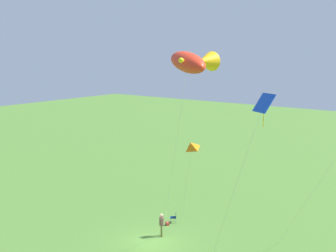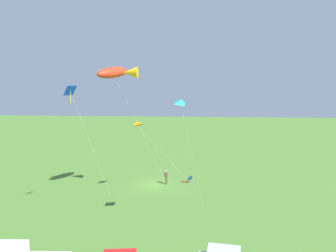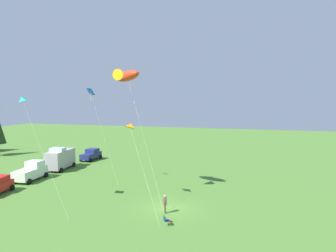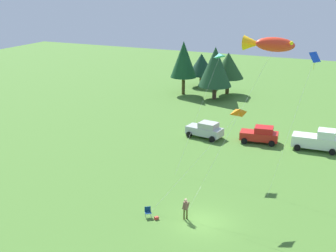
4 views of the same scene
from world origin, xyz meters
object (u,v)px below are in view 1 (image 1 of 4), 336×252
at_px(backpack_on_grass, 167,224).
at_px(kite_delta_orange, 191,146).
at_px(kite_large_fish, 192,62).
at_px(kite_diamond_blue, 262,111).
at_px(folding_chair, 174,217).
at_px(person_kite_flyer, 161,223).

distance_m(backpack_on_grass, kite_delta_orange, 10.50).
bearing_deg(kite_large_fish, kite_diamond_blue, 65.11).
height_order(folding_chair, kite_diamond_blue, kite_diamond_blue).
xyz_separation_m(person_kite_flyer, kite_diamond_blue, (6.96, 11.14, 10.00)).
height_order(kite_delta_orange, kite_diamond_blue, kite_diamond_blue).
distance_m(kite_delta_orange, kite_diamond_blue, 8.63).
bearing_deg(backpack_on_grass, kite_delta_orange, 48.94).
bearing_deg(backpack_on_grass, person_kite_flyer, 26.12).
height_order(folding_chair, kite_delta_orange, kite_delta_orange).
xyz_separation_m(backpack_on_grass, kite_delta_orange, (4.67, 5.37, 7.72)).
bearing_deg(person_kite_flyer, kite_delta_orange, 110.54).
relative_size(person_kite_flyer, folding_chair, 2.12).
bearing_deg(kite_large_fish, kite_delta_orange, -144.17).
height_order(person_kite_flyer, kite_delta_orange, kite_delta_orange).
bearing_deg(person_kite_flyer, kite_large_fish, 103.82).
distance_m(kite_large_fish, kite_delta_orange, 5.61).
distance_m(person_kite_flyer, backpack_on_grass, 2.42).
relative_size(person_kite_flyer, backpack_on_grass, 5.44).
relative_size(backpack_on_grass, kite_diamond_blue, 0.03).
xyz_separation_m(folding_chair, kite_diamond_blue, (9.76, 12.04, 10.54)).
distance_m(folding_chair, kite_large_fish, 15.85).
distance_m(person_kite_flyer, kite_large_fish, 13.96).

